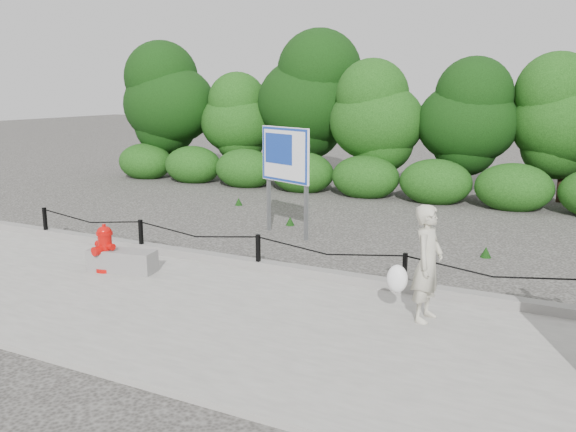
# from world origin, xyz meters

# --- Properties ---
(ground) EXTENTS (90.00, 90.00, 0.00)m
(ground) POSITION_xyz_m (0.00, 0.00, 0.00)
(ground) COLOR #2D2B28
(ground) RESTS_ON ground
(sidewalk) EXTENTS (14.00, 4.00, 0.08)m
(sidewalk) POSITION_xyz_m (0.00, -2.00, 0.04)
(sidewalk) COLOR gray
(sidewalk) RESTS_ON ground
(curb) EXTENTS (14.00, 0.22, 0.14)m
(curb) POSITION_xyz_m (0.00, 0.05, 0.15)
(curb) COLOR slate
(curb) RESTS_ON sidewalk
(chain_barrier) EXTENTS (10.06, 0.06, 0.60)m
(chain_barrier) POSITION_xyz_m (0.00, 0.00, 0.46)
(chain_barrier) COLOR black
(chain_barrier) RESTS_ON sidewalk
(treeline) EXTENTS (20.48, 3.95, 5.13)m
(treeline) POSITION_xyz_m (0.56, 8.92, 2.62)
(treeline) COLOR black
(treeline) RESTS_ON ground
(fire_hydrant) EXTENTS (0.42, 0.45, 0.79)m
(fire_hydrant) POSITION_xyz_m (-2.21, -1.22, 0.46)
(fire_hydrant) COLOR #BF0A07
(fire_hydrant) RESTS_ON sidewalk
(pedestrian) EXTENTS (0.70, 0.59, 1.53)m
(pedestrian) POSITION_xyz_m (3.04, -0.94, 0.83)
(pedestrian) COLOR #B8B39E
(pedestrian) RESTS_ON sidewalk
(concrete_block) EXTENTS (1.18, 0.61, 0.36)m
(concrete_block) POSITION_xyz_m (-1.95, -1.11, 0.26)
(concrete_block) COLOR slate
(concrete_block) RESTS_ON sidewalk
(advertising_sign) EXTENTS (1.34, 0.59, 2.27)m
(advertising_sign) POSITION_xyz_m (-0.86, 2.62, 1.60)
(advertising_sign) COLOR slate
(advertising_sign) RESTS_ON ground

